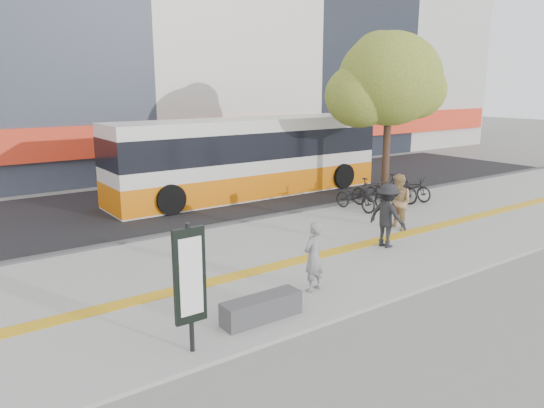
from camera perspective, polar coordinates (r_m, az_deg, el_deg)
ground at (r=12.29m, az=5.75°, el=-7.89°), size 120.00×120.00×0.00m
sidewalk at (r=13.37m, az=1.49°, el=-5.90°), size 40.00×7.00×0.08m
tactile_strip at (r=12.98m, az=2.83°, el=-6.29°), size 40.00×0.45×0.01m
street at (r=19.65m, az=-11.80°, el=-0.01°), size 40.00×8.00×0.06m
curb at (r=16.16m, az=-6.01°, el=-2.48°), size 40.00×0.25×0.14m
bench at (r=9.82m, az=-1.16°, el=-11.48°), size 1.60×0.45×0.45m
signboard at (r=8.42m, az=-9.10°, el=-8.09°), size 0.55×0.10×2.20m
street_tree at (r=19.98m, az=12.62°, el=13.14°), size 4.40×3.80×6.31m
bus at (r=20.58m, az=-2.53°, el=4.98°), size 11.43×2.71×3.04m
bicycle_row at (r=19.26m, az=12.37°, el=1.33°), size 3.69×1.83×1.04m
seated_woman at (r=10.97m, az=4.63°, el=-5.84°), size 0.63×0.49×1.52m
pedestrian_tan at (r=15.97m, az=13.87°, el=0.19°), size 0.73×0.89×1.70m
pedestrian_dark at (r=14.21m, az=12.68°, el=-1.24°), size 0.78×1.20×1.74m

